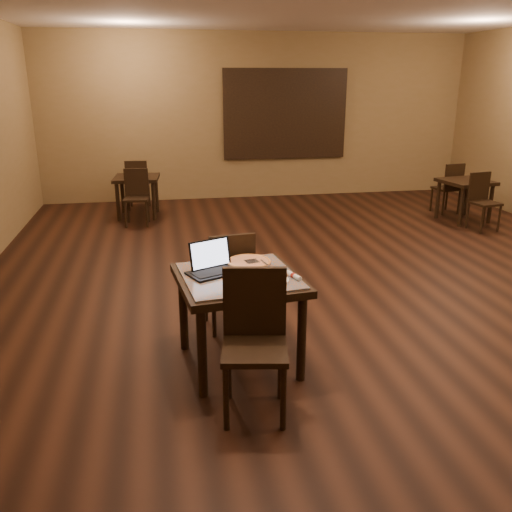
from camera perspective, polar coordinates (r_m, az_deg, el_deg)
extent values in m
plane|color=black|center=(5.98, 9.04, -3.63)|extent=(10.00, 10.00, 0.00)
cube|color=olive|center=(10.42, 0.28, 14.41)|extent=(8.00, 0.02, 3.00)
cube|color=#235082|center=(10.49, 3.09, 14.68)|extent=(2.20, 0.04, 1.50)
cube|color=black|center=(10.46, 3.12, 14.67)|extent=(2.34, 0.02, 1.64)
cylinder|color=black|center=(3.92, -5.70, -10.02)|extent=(0.07, 0.07, 0.71)
cylinder|color=black|center=(4.59, -7.66, -5.67)|extent=(0.07, 0.07, 0.71)
cylinder|color=black|center=(4.12, 4.82, -8.54)|extent=(0.07, 0.07, 0.71)
cylinder|color=black|center=(4.76, 1.41, -4.61)|extent=(0.07, 0.07, 0.71)
cube|color=black|center=(4.18, -1.83, -2.55)|extent=(1.03, 1.03, 0.06)
cube|color=#1862A1|center=(4.17, -1.83, -2.10)|extent=(0.94, 0.94, 0.02)
cylinder|color=black|center=(3.63, -3.17, -14.77)|extent=(0.04, 0.04, 0.46)
cylinder|color=black|center=(3.94, -2.90, -11.83)|extent=(0.04, 0.04, 0.46)
cylinder|color=black|center=(3.63, 2.89, -14.76)|extent=(0.04, 0.04, 0.46)
cylinder|color=black|center=(3.94, 2.61, -11.82)|extent=(0.04, 0.04, 0.46)
cube|color=black|center=(3.65, -0.14, -9.87)|extent=(0.50, 0.50, 0.04)
cube|color=black|center=(3.71, -0.15, -4.80)|extent=(0.43, 0.12, 0.49)
cylinder|color=black|center=(5.21, -1.60, -4.16)|extent=(0.04, 0.04, 0.43)
cylinder|color=black|center=(4.91, -0.47, -5.64)|extent=(0.04, 0.04, 0.43)
cylinder|color=black|center=(5.14, -5.33, -4.60)|extent=(0.04, 0.04, 0.43)
cylinder|color=black|center=(4.83, -4.43, -6.13)|extent=(0.04, 0.04, 0.43)
cube|color=black|center=(4.93, -3.00, -2.59)|extent=(0.45, 0.45, 0.04)
cube|color=black|center=(4.68, -2.48, -0.48)|extent=(0.41, 0.09, 0.46)
cube|color=black|center=(4.19, -4.64, -1.80)|extent=(0.42, 0.37, 0.02)
cube|color=black|center=(4.27, -4.85, 0.22)|extent=(0.34, 0.20, 0.23)
cube|color=#AFBCDE|center=(4.26, -4.84, 0.23)|extent=(0.31, 0.17, 0.20)
cylinder|color=white|center=(4.04, 1.64, -2.56)|extent=(0.26, 0.26, 0.01)
cylinder|color=silver|center=(4.41, -0.75, -0.79)|extent=(0.33, 0.33, 0.01)
cylinder|color=beige|center=(4.40, -0.75, -0.63)|extent=(0.34, 0.34, 0.02)
torus|color=#D38543|center=(4.40, -0.75, -0.58)|extent=(0.36, 0.36, 0.02)
cube|color=silver|center=(4.39, -0.45, -0.57)|extent=(0.15, 0.27, 0.01)
cylinder|color=white|center=(4.11, 3.98, -2.06)|extent=(0.09, 0.17, 0.04)
cylinder|color=maroon|center=(4.11, 3.98, -2.06)|extent=(0.05, 0.04, 0.04)
cylinder|color=black|center=(8.95, 20.79, 4.87)|extent=(0.06, 0.06, 0.63)
cylinder|color=black|center=(9.37, 18.59, 5.68)|extent=(0.06, 0.06, 0.63)
cylinder|color=black|center=(9.32, 23.45, 5.05)|extent=(0.06, 0.06, 0.63)
cylinder|color=black|center=(9.72, 21.23, 5.82)|extent=(0.06, 0.06, 0.63)
cube|color=black|center=(9.27, 21.24, 7.30)|extent=(0.81, 0.81, 0.05)
cylinder|color=black|center=(8.67, 22.70, 3.46)|extent=(0.04, 0.04, 0.40)
cylinder|color=black|center=(8.90, 21.35, 3.98)|extent=(0.04, 0.04, 0.40)
cylinder|color=black|center=(8.88, 24.22, 3.60)|extent=(0.04, 0.04, 0.40)
cylinder|color=black|center=(9.11, 22.87, 4.10)|extent=(0.04, 0.04, 0.40)
cube|color=black|center=(8.84, 22.96, 5.14)|extent=(0.43, 0.43, 0.04)
cube|color=black|center=(8.92, 22.43, 6.82)|extent=(0.37, 0.10, 0.42)
cylinder|color=black|center=(10.06, 19.42, 5.74)|extent=(0.04, 0.04, 0.40)
cylinder|color=black|center=(9.82, 20.56, 5.33)|extent=(0.04, 0.04, 0.40)
cylinder|color=black|center=(9.86, 17.97, 5.65)|extent=(0.04, 0.04, 0.40)
cylinder|color=black|center=(9.62, 19.11, 5.23)|extent=(0.04, 0.04, 0.40)
cube|color=black|center=(9.80, 19.40, 6.72)|extent=(0.43, 0.43, 0.04)
cube|color=black|center=(9.63, 20.16, 7.84)|extent=(0.37, 0.10, 0.42)
cylinder|color=black|center=(8.98, -14.34, 5.56)|extent=(0.06, 0.06, 0.63)
cylinder|color=black|center=(9.53, -13.87, 6.31)|extent=(0.06, 0.06, 0.63)
cylinder|color=black|center=(8.91, -10.71, 5.72)|extent=(0.06, 0.06, 0.63)
cylinder|color=black|center=(9.46, -10.44, 6.47)|extent=(0.06, 0.06, 0.63)
cube|color=black|center=(9.15, -12.48, 8.01)|extent=(0.76, 0.76, 0.05)
cylinder|color=black|center=(8.54, -13.57, 4.19)|extent=(0.04, 0.04, 0.40)
cylinder|color=black|center=(8.85, -13.31, 4.69)|extent=(0.04, 0.04, 0.40)
cylinder|color=black|center=(8.50, -11.43, 4.28)|extent=(0.04, 0.04, 0.40)
cylinder|color=black|center=(8.81, -11.24, 4.78)|extent=(0.04, 0.04, 0.40)
cube|color=black|center=(8.63, -12.49, 5.89)|extent=(0.40, 0.40, 0.04)
cube|color=black|center=(8.75, -12.47, 7.61)|extent=(0.38, 0.06, 0.43)
cylinder|color=black|center=(9.94, -11.19, 6.30)|extent=(0.04, 0.04, 0.40)
cylinder|color=black|center=(9.63, -11.35, 5.91)|extent=(0.04, 0.04, 0.40)
cylinder|color=black|center=(9.98, -13.03, 6.22)|extent=(0.04, 0.04, 0.40)
cylinder|color=black|center=(9.67, -13.25, 5.83)|extent=(0.04, 0.04, 0.40)
cube|color=black|center=(9.76, -12.29, 7.32)|extent=(0.40, 0.40, 0.04)
cube|color=black|center=(9.55, -12.49, 8.49)|extent=(0.38, 0.06, 0.43)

